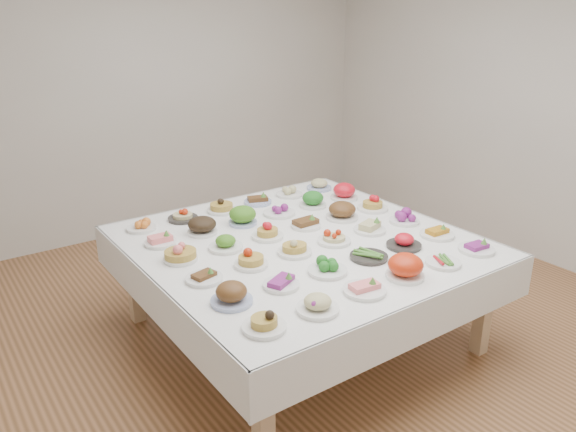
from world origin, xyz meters
TOP-DOWN VIEW (x-y plane):
  - room_envelope at (0.00, 0.00)m, footprint 5.02×5.02m
  - display_table at (-0.14, -0.16)m, footprint 2.15×2.15m
  - dish_0 at (-0.96, -0.97)m, footprint 0.22×0.22m
  - dish_1 at (-0.63, -0.98)m, footprint 0.23×0.23m
  - dish_2 at (-0.29, -0.97)m, footprint 0.24×0.24m
  - dish_3 at (0.03, -0.97)m, footprint 0.24×0.24m
  - dish_4 at (0.35, -0.98)m, footprint 0.22×0.22m
  - dish_5 at (0.69, -0.97)m, footprint 0.23×0.23m
  - dish_6 at (-0.96, -0.65)m, footprint 0.25×0.25m
  - dish_7 at (-0.64, -0.65)m, footprint 0.21×0.21m
  - dish_8 at (-0.31, -0.65)m, footprint 0.24×0.24m
  - dish_9 at (0.04, -0.65)m, footprint 0.26×0.24m
  - dish_10 at (0.35, -0.65)m, footprint 0.23×0.23m
  - dish_11 at (0.68, -0.65)m, footprint 0.23×0.23m
  - dish_12 at (-0.96, -0.32)m, footprint 0.22×0.22m
  - dish_13 at (-0.63, -0.31)m, footprint 0.21×0.21m
  - dish_14 at (-0.31, -0.32)m, footprint 0.22×0.22m
  - dish_15 at (0.02, -0.32)m, footprint 0.22×0.22m
  - dish_16 at (0.35, -0.32)m, footprint 0.22×0.22m
  - dish_17 at (0.69, -0.33)m, footprint 0.22×0.22m
  - dish_18 at (-0.95, 0.01)m, footprint 0.21×0.21m
  - dish_19 at (-0.63, 0.00)m, footprint 0.22×0.22m
  - dish_20 at (-0.30, 0.01)m, footprint 0.22×0.22m
  - dish_21 at (0.04, 0.02)m, footprint 0.21×0.21m
  - dish_22 at (0.37, -0.00)m, footprint 0.24×0.24m
  - dish_23 at (0.69, 0.01)m, footprint 0.23×0.23m
  - dish_24 at (-0.95, 0.33)m, footprint 0.21×0.21m
  - dish_25 at (-0.63, 0.34)m, footprint 0.21×0.21m
  - dish_26 at (-0.31, 0.33)m, footprint 0.24×0.24m
  - dish_27 at (0.03, 0.34)m, footprint 0.24×0.24m
  - dish_28 at (0.35, 0.34)m, footprint 0.21×0.21m
  - dish_29 at (0.68, 0.34)m, footprint 0.22×0.22m
  - dish_30 at (-0.96, 0.65)m, footprint 0.21×0.21m
  - dish_31 at (-0.63, 0.66)m, footprint 0.22×0.22m
  - dish_32 at (-0.30, 0.65)m, footprint 0.22×0.22m
  - dish_33 at (0.03, 0.66)m, footprint 0.22×0.22m
  - dish_34 at (0.35, 0.67)m, footprint 0.22×0.22m
  - dish_35 at (0.68, 0.67)m, footprint 0.21×0.21m

SIDE VIEW (x-z plane):
  - display_table at x=-0.14m, z-range 0.31..1.06m
  - dish_4 at x=0.35m, z-range 0.75..0.80m
  - dish_9 at x=0.04m, z-range 0.75..0.81m
  - dish_12 at x=-0.96m, z-range 0.74..0.83m
  - dish_7 at x=-0.64m, z-range 0.74..0.83m
  - dish_11 at x=0.68m, z-range 0.74..0.83m
  - dish_30 at x=-0.96m, z-range 0.74..0.83m
  - dish_24 at x=-0.95m, z-range 0.74..0.84m
  - dish_27 at x=0.03m, z-range 0.74..0.84m
  - dish_2 at x=-0.29m, z-range 0.74..0.84m
  - dish_5 at x=0.69m, z-range 0.74..0.84m
  - dish_21 at x=0.04m, z-range 0.74..0.84m
  - dish_34 at x=0.35m, z-range 0.74..0.84m
  - dish_33 at x=0.03m, z-range 0.74..0.85m
  - dish_8 at x=-0.31m, z-range 0.74..0.85m
  - dish_16 at x=0.35m, z-range 0.74..0.85m
  - dish_17 at x=0.69m, z-range 0.75..0.85m
  - dish_35 at x=0.68m, z-range 0.74..0.86m
  - dish_19 at x=-0.63m, z-range 0.74..0.86m
  - dish_10 at x=0.35m, z-range 0.74..0.86m
  - dish_31 at x=-0.63m, z-range 0.75..0.87m
  - dish_28 at x=0.35m, z-range 0.75..0.87m
  - dish_13 at x=-0.63m, z-range 0.75..0.87m
  - dish_0 at x=-0.96m, z-range 0.74..0.87m
  - dish_32 at x=-0.30m, z-range 0.74..0.87m
  - dish_29 at x=0.68m, z-range 0.75..0.87m
  - dish_15 at x=0.02m, z-range 0.75..0.87m
  - dish_1 at x=-0.63m, z-range 0.75..0.88m
  - dish_20 at x=-0.30m, z-range 0.75..0.88m
  - dish_14 at x=-0.31m, z-range 0.75..0.88m
  - dish_6 at x=-0.96m, z-range 0.75..0.88m
  - dish_25 at x=-0.63m, z-range 0.75..0.88m
  - dish_26 at x=-0.31m, z-range 0.75..0.88m
  - dish_23 at x=0.69m, z-range 0.75..0.89m
  - dish_18 at x=-0.95m, z-range 0.75..0.89m
  - dish_3 at x=0.03m, z-range 0.75..0.89m
  - dish_22 at x=0.37m, z-range 0.75..0.90m
  - room_envelope at x=0.00m, z-range 0.43..3.24m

